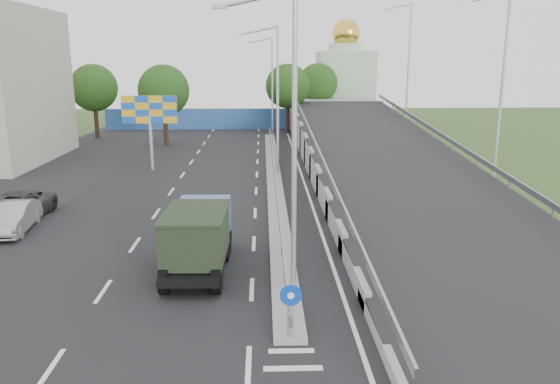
{
  "coord_description": "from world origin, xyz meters",
  "views": [
    {
      "loc": [
        -0.77,
        -12.24,
        8.1
      ],
      "look_at": [
        0.01,
        11.84,
        2.2
      ],
      "focal_mm": 35.0,
      "sensor_mm": 36.0,
      "label": 1
    }
  ],
  "objects_px": {
    "sign_bollard": "(291,311)",
    "lamp_post_mid": "(275,93)",
    "parked_car_b": "(13,217)",
    "billboard": "(150,114)",
    "lamp_post_near": "(289,129)",
    "lamp_post_far": "(271,81)",
    "parked_car_c": "(14,208)",
    "church": "(345,81)",
    "dump_truck": "(199,235)"
  },
  "relations": [
    {
      "from": "lamp_post_mid",
      "to": "billboard",
      "type": "distance_m",
      "value": 9.47
    },
    {
      "from": "sign_bollard",
      "to": "lamp_post_far",
      "type": "bearing_deg",
      "value": 89.86
    },
    {
      "from": "billboard",
      "to": "church",
      "type": "bearing_deg",
      "value": 59.3
    },
    {
      "from": "lamp_post_near",
      "to": "parked_car_b",
      "type": "relative_size",
      "value": 2.34
    },
    {
      "from": "lamp_post_near",
      "to": "lamp_post_mid",
      "type": "distance_m",
      "value": 20.0
    },
    {
      "from": "lamp_post_far",
      "to": "parked_car_b",
      "type": "height_order",
      "value": "lamp_post_far"
    },
    {
      "from": "sign_bollard",
      "to": "lamp_post_mid",
      "type": "relative_size",
      "value": 0.17
    },
    {
      "from": "lamp_post_near",
      "to": "parked_car_b",
      "type": "distance_m",
      "value": 15.59
    },
    {
      "from": "lamp_post_near",
      "to": "billboard",
      "type": "distance_m",
      "value": 23.87
    },
    {
      "from": "lamp_post_near",
      "to": "parked_car_c",
      "type": "height_order",
      "value": "lamp_post_near"
    },
    {
      "from": "lamp_post_mid",
      "to": "billboard",
      "type": "bearing_deg",
      "value": 167.62
    },
    {
      "from": "lamp_post_near",
      "to": "dump_truck",
      "type": "distance_m",
      "value": 5.92
    },
    {
      "from": "lamp_post_near",
      "to": "parked_car_c",
      "type": "distance_m",
      "value": 17.04
    },
    {
      "from": "dump_truck",
      "to": "lamp_post_near",
      "type": "bearing_deg",
      "value": -30.14
    },
    {
      "from": "billboard",
      "to": "parked_car_c",
      "type": "bearing_deg",
      "value": -108.91
    },
    {
      "from": "church",
      "to": "billboard",
      "type": "relative_size",
      "value": 2.51
    },
    {
      "from": "lamp_post_far",
      "to": "lamp_post_mid",
      "type": "bearing_deg",
      "value": -90.0
    },
    {
      "from": "sign_bollard",
      "to": "lamp_post_near",
      "type": "bearing_deg",
      "value": 88.36
    },
    {
      "from": "lamp_post_far",
      "to": "dump_truck",
      "type": "bearing_deg",
      "value": -95.12
    },
    {
      "from": "sign_bollard",
      "to": "parked_car_b",
      "type": "distance_m",
      "value": 16.85
    },
    {
      "from": "church",
      "to": "parked_car_c",
      "type": "height_order",
      "value": "church"
    },
    {
      "from": "lamp_post_near",
      "to": "parked_car_c",
      "type": "relative_size",
      "value": 1.95
    },
    {
      "from": "church",
      "to": "parked_car_c",
      "type": "bearing_deg",
      "value": -117.52
    },
    {
      "from": "sign_bollard",
      "to": "billboard",
      "type": "distance_m",
      "value": 27.53
    },
    {
      "from": "lamp_post_near",
      "to": "parked_car_b",
      "type": "height_order",
      "value": "lamp_post_near"
    },
    {
      "from": "parked_car_b",
      "to": "parked_car_c",
      "type": "relative_size",
      "value": 0.83
    },
    {
      "from": "parked_car_b",
      "to": "parked_car_c",
      "type": "height_order",
      "value": "parked_car_c"
    },
    {
      "from": "lamp_post_far",
      "to": "billboard",
      "type": "distance_m",
      "value": 20.24
    },
    {
      "from": "lamp_post_mid",
      "to": "church",
      "type": "distance_m",
      "value": 35.41
    },
    {
      "from": "dump_truck",
      "to": "billboard",
      "type": "bearing_deg",
      "value": 107.34
    },
    {
      "from": "lamp_post_mid",
      "to": "parked_car_c",
      "type": "distance_m",
      "value": 18.22
    },
    {
      "from": "billboard",
      "to": "parked_car_b",
      "type": "distance_m",
      "value": 15.64
    },
    {
      "from": "sign_bollard",
      "to": "billboard",
      "type": "bearing_deg",
      "value": 109.21
    },
    {
      "from": "parked_car_c",
      "to": "lamp_post_far",
      "type": "bearing_deg",
      "value": 73.13
    },
    {
      "from": "sign_bollard",
      "to": "lamp_post_far",
      "type": "relative_size",
      "value": 0.17
    },
    {
      "from": "church",
      "to": "dump_truck",
      "type": "xyz_separation_m",
      "value": [
        -13.29,
        -51.92,
        -3.87
      ]
    },
    {
      "from": "parked_car_c",
      "to": "parked_car_b",
      "type": "bearing_deg",
      "value": -60.51
    },
    {
      "from": "church",
      "to": "lamp_post_mid",
      "type": "bearing_deg",
      "value": -106.22
    },
    {
      "from": "parked_car_b",
      "to": "church",
      "type": "bearing_deg",
      "value": 58.31
    },
    {
      "from": "church",
      "to": "billboard",
      "type": "bearing_deg",
      "value": -120.7
    },
    {
      "from": "lamp_post_mid",
      "to": "parked_car_b",
      "type": "relative_size",
      "value": 2.34
    },
    {
      "from": "sign_bollard",
      "to": "lamp_post_near",
      "type": "xyz_separation_m",
      "value": [
        0.11,
        3.83,
        4.77
      ]
    },
    {
      "from": "lamp_post_mid",
      "to": "billboard",
      "type": "xyz_separation_m",
      "value": [
        -9.11,
        2.0,
        -1.62
      ]
    },
    {
      "from": "sign_bollard",
      "to": "parked_car_b",
      "type": "height_order",
      "value": "sign_bollard"
    },
    {
      "from": "parked_car_b",
      "to": "dump_truck",
      "type": "bearing_deg",
      "value": -34.29
    },
    {
      "from": "lamp_post_near",
      "to": "parked_car_b",
      "type": "xyz_separation_m",
      "value": [
        -12.84,
        7.21,
        -5.1
      ]
    },
    {
      "from": "church",
      "to": "dump_truck",
      "type": "relative_size",
      "value": 2.32
    },
    {
      "from": "lamp_post_far",
      "to": "church",
      "type": "relative_size",
      "value": 0.73
    },
    {
      "from": "lamp_post_near",
      "to": "lamp_post_far",
      "type": "xyz_separation_m",
      "value": [
        0.0,
        40.0,
        0.0
      ]
    },
    {
      "from": "church",
      "to": "parked_car_b",
      "type": "bearing_deg",
      "value": -115.91
    }
  ]
}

